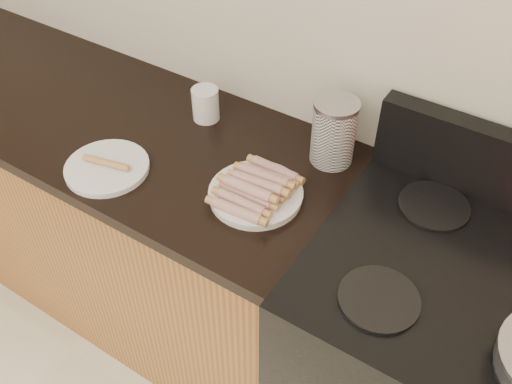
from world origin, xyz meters
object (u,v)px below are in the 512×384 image
Objects in this scene: main_plate at (256,195)px; mug at (206,104)px; canister at (334,132)px; side_plate at (107,168)px; stove at (436,382)px.

main_plate is 2.40× the size of mug.
canister is 1.88× the size of mug.
mug is (-0.41, -0.03, -0.04)m from canister.
main_plate is at bearing -110.73° from canister.
stove is at bearing 9.58° from side_plate.
mug is (-0.32, 0.21, 0.04)m from main_plate.
canister is at bearing 156.51° from stove.
canister is (0.09, 0.24, 0.09)m from main_plate.
canister is at bearing 37.19° from side_plate.
stove is 1.09m from side_plate.
canister is (-0.48, 0.21, 0.54)m from stove.
side_plate is 0.35m from mug.
canister reaches higher than side_plate.
stove is 0.73m from main_plate.
stove is 3.95× the size of side_plate.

